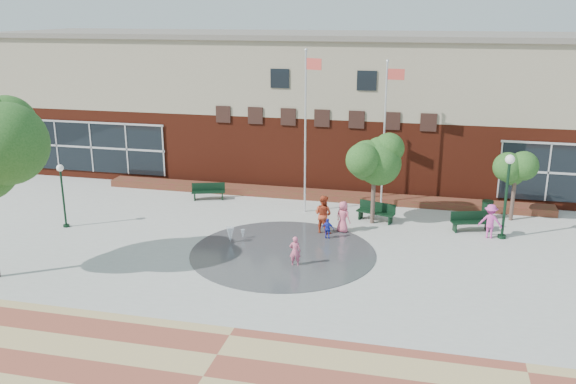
% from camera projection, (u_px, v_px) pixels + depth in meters
% --- Properties ---
extents(ground, '(120.00, 120.00, 0.00)m').
position_uv_depth(ground, '(265.00, 280.00, 24.77)').
color(ground, '#666056').
rests_on(ground, ground).
extents(plaza_concrete, '(46.00, 18.00, 0.01)m').
position_uv_depth(plaza_concrete, '(288.00, 245.00, 28.50)').
color(plaza_concrete, '#A8A8A0').
rests_on(plaza_concrete, ground).
extents(paver_band, '(46.00, 6.00, 0.01)m').
position_uv_depth(paver_band, '(203.00, 377.00, 18.24)').
color(paver_band, brown).
rests_on(paver_band, ground).
extents(splash_pad, '(8.40, 8.40, 0.01)m').
position_uv_depth(splash_pad, '(283.00, 253.00, 27.56)').
color(splash_pad, '#383A3D').
rests_on(splash_pad, ground).
extents(library_building, '(44.40, 10.40, 9.20)m').
position_uv_depth(library_building, '(336.00, 105.00, 39.74)').
color(library_building, '#591C0F').
rests_on(library_building, ground).
extents(flower_bed, '(26.00, 1.20, 0.40)m').
position_uv_depth(flower_bed, '(318.00, 198.00, 35.58)').
color(flower_bed, maroon).
rests_on(flower_bed, ground).
extents(flagpole_left, '(0.96, 0.45, 8.71)m').
position_uv_depth(flagpole_left, '(306.00, 124.00, 31.83)').
color(flagpole_left, silver).
rests_on(flagpole_left, ground).
extents(flagpole_right, '(1.00, 0.22, 8.13)m').
position_uv_depth(flagpole_right, '(385.00, 128.00, 32.40)').
color(flagpole_right, silver).
rests_on(flagpole_right, ground).
extents(lamp_left, '(0.35, 0.35, 3.27)m').
position_uv_depth(lamp_left, '(62.00, 189.00, 30.30)').
color(lamp_left, black).
rests_on(lamp_left, ground).
extents(lamp_right, '(0.44, 0.44, 4.14)m').
position_uv_depth(lamp_right, '(507.00, 187.00, 28.61)').
color(lamp_right, black).
rests_on(lamp_right, ground).
extents(bench_left, '(1.98, 1.10, 0.96)m').
position_uv_depth(bench_left, '(208.00, 195.00, 35.27)').
color(bench_left, black).
rests_on(bench_left, ground).
extents(bench_mid, '(2.06, 1.11, 1.00)m').
position_uv_depth(bench_mid, '(376.00, 216.00, 31.62)').
color(bench_mid, black).
rests_on(bench_mid, ground).
extents(bench_right, '(2.04, 1.10, 0.99)m').
position_uv_depth(bench_right, '(471.00, 225.00, 30.20)').
color(bench_right, black).
rests_on(bench_right, ground).
extents(trash_can, '(0.60, 0.60, 0.99)m').
position_uv_depth(trash_can, '(487.00, 210.00, 31.98)').
color(trash_can, black).
rests_on(trash_can, ground).
extents(tree_mid, '(3.07, 3.07, 5.18)m').
position_uv_depth(tree_mid, '(375.00, 152.00, 30.37)').
color(tree_mid, '#48342D').
rests_on(tree_mid, ground).
extents(tree_small_right, '(2.17, 2.17, 3.70)m').
position_uv_depth(tree_small_right, '(516.00, 170.00, 31.11)').
color(tree_small_right, '#48342D').
rests_on(tree_small_right, ground).
extents(water_jet_a, '(0.39, 0.39, 0.76)m').
position_uv_depth(water_jet_a, '(230.00, 243.00, 28.72)').
color(water_jet_a, white).
rests_on(water_jet_a, ground).
extents(water_jet_b, '(0.20, 0.20, 0.45)m').
position_uv_depth(water_jet_b, '(243.00, 239.00, 29.25)').
color(water_jet_b, white).
rests_on(water_jet_b, ground).
extents(child_splash, '(0.53, 0.38, 1.35)m').
position_uv_depth(child_splash, '(295.00, 251.00, 26.00)').
color(child_splash, '#D85C7D').
rests_on(child_splash, ground).
extents(adult_red, '(1.14, 1.03, 1.93)m').
position_uv_depth(adult_red, '(323.00, 214.00, 29.81)').
color(adult_red, '#B94023').
rests_on(adult_red, ground).
extents(adult_pink, '(0.92, 0.81, 1.59)m').
position_uv_depth(adult_pink, '(343.00, 217.00, 29.96)').
color(adult_pink, '#EC6480').
rests_on(adult_pink, ground).
extents(child_blue, '(0.62, 0.28, 1.04)m').
position_uv_depth(child_blue, '(328.00, 229.00, 29.12)').
color(child_blue, '#222FBF').
rests_on(child_blue, ground).
extents(person_bench, '(1.16, 0.76, 1.69)m').
position_uv_depth(person_bench, '(490.00, 221.00, 29.18)').
color(person_bench, '#D443A4').
rests_on(person_bench, ground).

